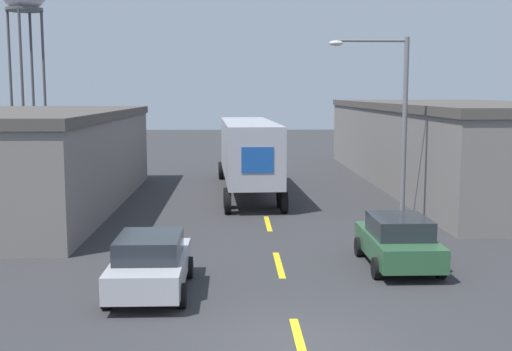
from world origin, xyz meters
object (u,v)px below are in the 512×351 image
at_px(parked_car_left_near, 150,263).
at_px(semi_truck, 247,149).
at_px(street_lamp, 394,114).
at_px(parked_car_right_near, 398,241).

bearing_deg(parked_car_left_near, semi_truck, 80.40).
relative_size(semi_truck, street_lamp, 1.93).
xyz_separation_m(parked_car_left_near, parked_car_right_near, (7.23, 2.31, 0.00)).
distance_m(parked_car_right_near, street_lamp, 7.86).
height_order(parked_car_left_near, street_lamp, street_lamp).
distance_m(parked_car_left_near, parked_car_right_near, 7.59).
bearing_deg(parked_car_right_near, parked_car_left_near, -162.25).
bearing_deg(semi_truck, parked_car_right_near, -76.59).
xyz_separation_m(semi_truck, parked_car_left_near, (-2.94, -17.38, -1.50)).
bearing_deg(street_lamp, parked_car_right_near, -102.42).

